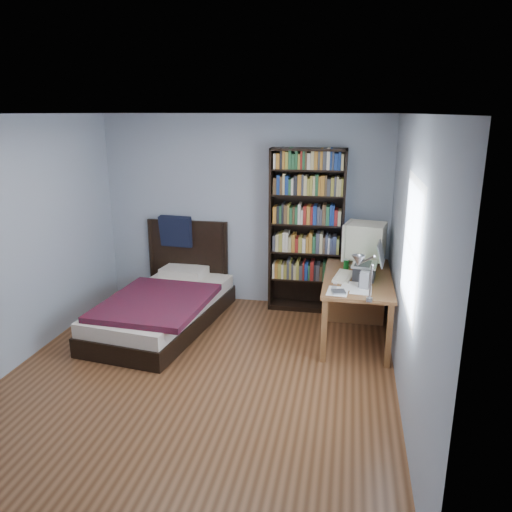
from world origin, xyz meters
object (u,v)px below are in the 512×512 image
at_px(crt_monitor, 364,241).
at_px(desk_lamp, 361,265).
at_px(bookshelf, 307,231).
at_px(soda_can, 346,264).
at_px(desk, 356,290).
at_px(keyboard, 343,277).
at_px(speaker, 365,280).
at_px(laptop, 366,269).
at_px(bed, 165,304).

bearing_deg(crt_monitor, desk_lamp, -92.42).
bearing_deg(crt_monitor, bookshelf, 158.66).
distance_m(crt_monitor, soda_can, 0.37).
bearing_deg(soda_can, crt_monitor, 47.10).
distance_m(desk, keyboard, 0.62).
distance_m(crt_monitor, speaker, 0.88).
height_order(speaker, bookshelf, bookshelf).
distance_m(keyboard, bookshelf, 1.01).
xyz_separation_m(desk_lamp, bookshelf, (-0.65, 1.86, -0.15)).
xyz_separation_m(desk, bookshelf, (-0.66, 0.33, 0.64)).
bearing_deg(keyboard, crt_monitor, 78.01).
bearing_deg(bookshelf, crt_monitor, -21.34).
height_order(laptop, bookshelf, bookshelf).
relative_size(keyboard, speaker, 2.35).
bearing_deg(keyboard, laptop, 12.37).
height_order(desk, bookshelf, bookshelf).
relative_size(laptop, bookshelf, 0.20).
xyz_separation_m(desk, speaker, (0.06, -0.81, 0.41)).
bearing_deg(bookshelf, desk, -26.54).
bearing_deg(keyboard, bookshelf, 130.46).
height_order(desk, laptop, laptop).
distance_m(desk, bed, 2.35).
xyz_separation_m(desk, soda_can, (-0.14, -0.16, 0.37)).
xyz_separation_m(desk, bed, (-2.29, -0.48, -0.16)).
xyz_separation_m(desk_lamp, keyboard, (-0.15, 1.03, -0.46)).
bearing_deg(soda_can, desk, 49.38).
bearing_deg(desk_lamp, speaker, 84.17).
bearing_deg(desk, laptop, -80.29).
bearing_deg(bookshelf, desk_lamp, -70.86).
height_order(keyboard, speaker, speaker).
xyz_separation_m(speaker, bookshelf, (-0.72, 1.14, 0.23)).
bearing_deg(crt_monitor, soda_can, -132.90).
xyz_separation_m(soda_can, bookshelf, (-0.52, 0.49, 0.26)).
bearing_deg(soda_can, bookshelf, 136.64).
height_order(crt_monitor, speaker, crt_monitor).
height_order(crt_monitor, soda_can, crt_monitor).
relative_size(crt_monitor, speaker, 2.83).
distance_m(laptop, keyboard, 0.26).
height_order(crt_monitor, bed, crt_monitor).
relative_size(keyboard, soda_can, 3.89).
bearing_deg(bed, laptop, -0.16).
height_order(crt_monitor, desk_lamp, desk_lamp).
bearing_deg(desk_lamp, bed, 155.25).
distance_m(soda_can, bed, 2.24).
xyz_separation_m(crt_monitor, laptop, (0.03, -0.54, -0.18)).
bearing_deg(crt_monitor, speaker, -89.53).
distance_m(crt_monitor, bookshelf, 0.77).
bearing_deg(bed, desk, 11.89).
bearing_deg(bookshelf, speaker, -57.67).
bearing_deg(speaker, bookshelf, 133.21).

